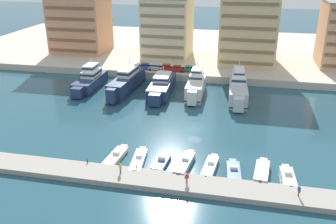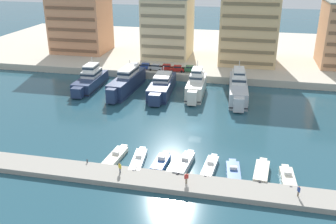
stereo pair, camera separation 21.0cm
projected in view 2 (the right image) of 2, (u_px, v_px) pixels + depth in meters
ground_plane at (195, 128)px, 75.36m from camera, size 400.00×400.00×0.00m
quay_promenade at (222, 51)px, 133.37m from camera, size 180.00×70.00×1.95m
pier_dock at (175, 183)px, 56.35m from camera, size 120.00×4.89×0.86m
yacht_navy_far_left at (90, 80)px, 98.01m from camera, size 5.07×17.71×7.78m
yacht_navy_left at (127, 82)px, 95.27m from camera, size 5.05×20.65×7.60m
yacht_navy_mid_left at (162, 86)px, 94.03m from camera, size 5.77×19.81×6.31m
yacht_ivory_center_left at (196, 86)px, 92.34m from camera, size 4.20×15.89×8.41m
yacht_silver_center at (238, 87)px, 91.29m from camera, size 5.35×21.64×8.49m
motorboat_cream_far_left at (115, 157)px, 63.77m from camera, size 2.65×8.09×1.28m
motorboat_white_left at (138, 160)px, 62.61m from camera, size 2.58×8.34×1.30m
motorboat_blue_mid_left at (161, 162)px, 62.04m from camera, size 2.41×6.57×1.42m
motorboat_grey_center_left at (184, 164)px, 61.40m from camera, size 2.62×8.26×1.52m
motorboat_white_center at (210, 167)px, 60.66m from camera, size 2.40×7.60×1.32m
motorboat_blue_center_right at (233, 172)px, 59.44m from camera, size 2.73×7.24×1.20m
motorboat_cream_mid_right at (261, 172)px, 59.07m from camera, size 2.73×7.59×1.08m
motorboat_cream_right at (288, 177)px, 57.77m from camera, size 2.35×6.87×1.31m
car_silver_far_left at (134, 66)px, 107.80m from camera, size 4.11×1.93×1.80m
car_blue_left at (145, 66)px, 107.50m from camera, size 4.19×2.11×1.80m
car_silver_mid_left at (156, 67)px, 106.63m from camera, size 4.13×1.97×1.80m
car_red_center_left at (166, 67)px, 106.46m from camera, size 4.14×2.01×1.80m
car_red_center at (177, 68)px, 105.30m from camera, size 4.24×2.22×1.80m
car_green_center_right at (189, 69)px, 105.04m from camera, size 4.22×2.16×1.80m
apartment_block_far_left at (80, 20)px, 125.11m from camera, size 18.10×14.71×22.63m
apartment_block_left at (168, 27)px, 119.24m from camera, size 14.69×16.04×20.78m
apartment_block_mid_left at (250, 23)px, 111.95m from camera, size 16.74×18.00×25.49m
pedestrian_near_edge at (120, 167)px, 57.82m from camera, size 0.56×0.49×1.77m
pedestrian_mid_deck at (299, 190)px, 52.14m from camera, size 0.38×0.60×1.67m
pedestrian_far_side at (186, 177)px, 55.11m from camera, size 0.59×0.44×1.74m
bollard_west at (87, 161)px, 60.99m from camera, size 0.20×0.20×0.61m
bollard_west_mid at (136, 166)px, 59.35m from camera, size 0.20×0.20×0.61m
bollard_east_mid at (188, 172)px, 57.72m from camera, size 0.20×0.20×0.61m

